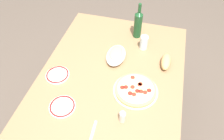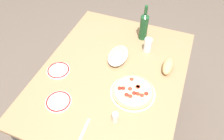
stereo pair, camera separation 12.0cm
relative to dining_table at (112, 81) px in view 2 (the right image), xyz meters
The scene contains 11 objects.
ground_plane 0.65m from the dining_table, ahead, with size 8.00×8.00×0.00m, color brown.
dining_table is the anchor object (origin of this frame).
pepperoni_pizza 0.27m from the dining_table, 58.70° to the left, with size 0.32×0.32×0.03m.
baked_pasta_dish 0.22m from the dining_table, behind, with size 0.24×0.15×0.08m.
wine_bottle 0.55m from the dining_table, 167.75° to the left, with size 0.07×0.07×0.32m.
water_glass 0.42m from the dining_table, 151.03° to the left, with size 0.06×0.06×0.12m, color silver.
side_plate_near 0.47m from the dining_table, 32.63° to the right, with size 0.18×0.18×0.02m.
side_plate_far 0.43m from the dining_table, 71.21° to the right, with size 0.18×0.18×0.02m.
bread_loaf 0.45m from the dining_table, 115.96° to the left, with size 0.18×0.07×0.07m, color tan.
spice_shaker 0.44m from the dining_table, 23.90° to the left, with size 0.04×0.04×0.09m.
fork_right 0.52m from the dining_table, ahead, with size 0.17×0.02×0.01m, color #B7B7BC.
Camera 2 is at (1.00, 0.39, 2.00)m, focal length 34.51 mm.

